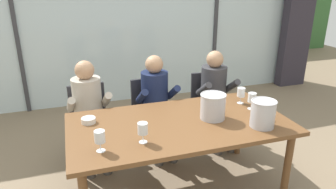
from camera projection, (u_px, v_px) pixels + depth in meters
name	position (u px, v px, depth m)	size (l,w,h in m)	color
ground	(153.00, 142.00, 4.04)	(14.00, 14.00, 0.00)	#847056
window_glass_panel	(125.00, 25.00, 5.04)	(7.24, 0.03, 2.60)	silver
window_mullion_left	(16.00, 30.00, 4.56)	(0.06, 0.06, 2.60)	#38383D
window_mullion_right	(216.00, 21.00, 5.50)	(0.06, 0.06, 2.60)	#38383D
hillside_vineyard	(101.00, 24.00, 8.45)	(13.24, 2.40, 1.69)	#386633
curtain_heavy_drape	(298.00, 19.00, 5.83)	(0.56, 0.20, 2.60)	#332D38
dining_table	(179.00, 129.00, 2.91)	(2.04, 1.08, 0.75)	brown
chair_near_curtain	(90.00, 116.00, 3.59)	(0.48, 0.48, 0.87)	#232328
chair_left_of_center	(151.00, 109.00, 3.81)	(0.48, 0.48, 0.87)	#232328
chair_center	(208.00, 101.00, 4.04)	(0.49, 0.49, 0.87)	#232328
person_beige_jumper	(89.00, 107.00, 3.41)	(0.49, 0.63, 1.19)	#B7AD9E
person_navy_polo	(157.00, 99.00, 3.64)	(0.47, 0.62, 1.19)	#192347
person_charcoal_jacket	(216.00, 92.00, 3.86)	(0.46, 0.61, 1.19)	#38383D
ice_bucket_primary	(263.00, 113.00, 2.76)	(0.23, 0.23, 0.25)	#B7B7BC
ice_bucket_secondary	(213.00, 106.00, 2.92)	(0.25, 0.25, 0.25)	#B7B7BC
tasting_bowl	(89.00, 120.00, 2.86)	(0.13, 0.13, 0.05)	silver
wine_glass_by_left_taster	(252.00, 98.00, 3.13)	(0.08, 0.08, 0.17)	silver
wine_glass_near_bucket	(143.00, 129.00, 2.48)	(0.08, 0.08, 0.17)	silver
wine_glass_center_pour	(241.00, 93.00, 3.28)	(0.08, 0.08, 0.17)	silver
wine_glass_by_right_taster	(257.00, 106.00, 2.95)	(0.08, 0.08, 0.17)	silver
wine_glass_spare_empty	(100.00, 138.00, 2.36)	(0.08, 0.08, 0.17)	silver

